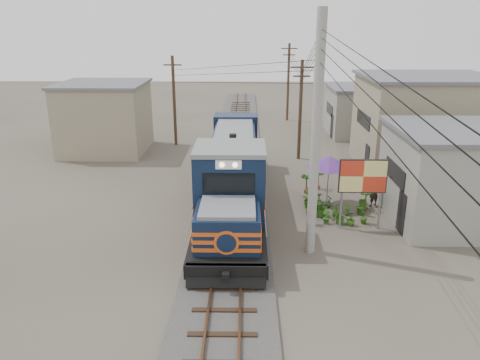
{
  "coord_description": "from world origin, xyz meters",
  "views": [
    {
      "loc": [
        0.74,
        -18.79,
        9.47
      ],
      "look_at": [
        0.42,
        2.61,
        2.2
      ],
      "focal_mm": 35.0,
      "sensor_mm": 36.0,
      "label": 1
    }
  ],
  "objects_px": {
    "locomotive": "(233,174)",
    "billboard": "(363,178)",
    "market_umbrella": "(329,162)",
    "vendor": "(374,191)"
  },
  "relations": [
    {
      "from": "vendor",
      "to": "billboard",
      "type": "bearing_deg",
      "value": 32.97
    },
    {
      "from": "market_umbrella",
      "to": "vendor",
      "type": "bearing_deg",
      "value": -4.07
    },
    {
      "from": "locomotive",
      "to": "market_umbrella",
      "type": "relative_size",
      "value": 5.95
    },
    {
      "from": "locomotive",
      "to": "billboard",
      "type": "bearing_deg",
      "value": -24.16
    },
    {
      "from": "billboard",
      "to": "vendor",
      "type": "xyz_separation_m",
      "value": [
        1.41,
        2.92,
        -1.71
      ]
    },
    {
      "from": "locomotive",
      "to": "billboard",
      "type": "relative_size",
      "value": 4.93
    },
    {
      "from": "billboard",
      "to": "locomotive",
      "type": "bearing_deg",
      "value": 156.85
    },
    {
      "from": "billboard",
      "to": "vendor",
      "type": "height_order",
      "value": "billboard"
    },
    {
      "from": "locomotive",
      "to": "vendor",
      "type": "distance_m",
      "value": 7.64
    },
    {
      "from": "market_umbrella",
      "to": "vendor",
      "type": "height_order",
      "value": "market_umbrella"
    }
  ]
}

